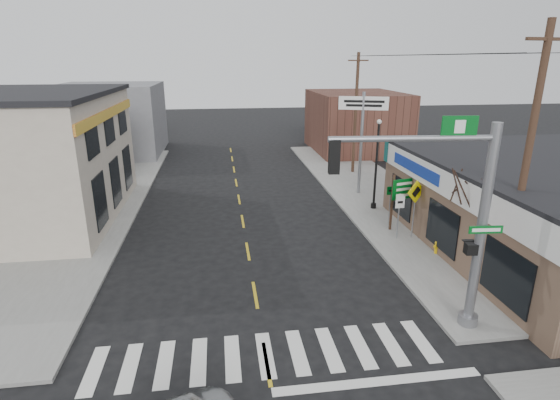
{
  "coord_description": "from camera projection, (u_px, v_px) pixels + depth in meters",
  "views": [
    {
      "loc": [
        -1.13,
        -10.75,
        8.62
      ],
      "look_at": [
        1.38,
        6.97,
        2.8
      ],
      "focal_mm": 28.0,
      "sensor_mm": 36.0,
      "label": 1
    }
  ],
  "objects": [
    {
      "name": "center_line",
      "position": [
        248.0,
        251.0,
        20.47
      ],
      "size": [
        0.12,
        56.0,
        0.01
      ],
      "primitive_type": "cube",
      "color": "gold",
      "rests_on": "ground"
    },
    {
      "name": "fire_hydrant",
      "position": [
        437.0,
        247.0,
        19.85
      ],
      "size": [
        0.19,
        0.19,
        0.61
      ],
      "rotation": [
        0.0,
        0.0,
        0.18
      ],
      "color": "#E6B30B",
      "rests_on": "sidewalk_right"
    },
    {
      "name": "guide_sign",
      "position": [
        406.0,
        194.0,
        22.23
      ],
      "size": [
        1.68,
        0.14,
        2.93
      ],
      "rotation": [
        0.0,
        0.0,
        0.25
      ],
      "color": "#432C1F",
      "rests_on": "sidewalk_right"
    },
    {
      "name": "utility_pole_far",
      "position": [
        356.0,
        113.0,
        32.92
      ],
      "size": [
        1.55,
        0.23,
        8.93
      ],
      "rotation": [
        0.0,
        0.0,
        0.03
      ],
      "color": "#41311E",
      "rests_on": "sidewalk_right"
    },
    {
      "name": "shrub_front",
      "position": [
        496.0,
        259.0,
        18.2
      ],
      "size": [
        1.41,
        1.41,
        1.06
      ],
      "primitive_type": "ellipsoid",
      "color": "#1A3B1B",
      "rests_on": "sidewalk_right"
    },
    {
      "name": "traffic_signal_pole",
      "position": [
        460.0,
        209.0,
        13.29
      ],
      "size": [
        5.47,
        0.4,
        6.93
      ],
      "rotation": [
        0.0,
        0.0,
        -0.08
      ],
      "color": "gray",
      "rests_on": "sidewalk_right"
    },
    {
      "name": "ground",
      "position": [
        267.0,
        363.0,
        12.94
      ],
      "size": [
        140.0,
        140.0,
        0.0
      ],
      "primitive_type": "plane",
      "color": "black",
      "rests_on": "ground"
    },
    {
      "name": "crosswalk",
      "position": [
        265.0,
        355.0,
        13.31
      ],
      "size": [
        11.0,
        2.2,
        0.01
      ],
      "primitive_type": "cube",
      "color": "silver",
      "rests_on": "ground"
    },
    {
      "name": "sidewalk_left",
      "position": [
        78.0,
        222.0,
        23.96
      ],
      "size": [
        6.0,
        38.0,
        0.13
      ],
      "primitive_type": "cube",
      "color": "slate",
      "rests_on": "ground"
    },
    {
      "name": "dance_center_sign",
      "position": [
        363.0,
        118.0,
        27.44
      ],
      "size": [
        3.07,
        0.19,
        6.53
      ],
      "rotation": [
        0.0,
        0.0,
        -0.34
      ],
      "color": "gray",
      "rests_on": "sidewalk_right"
    },
    {
      "name": "bare_tree",
      "position": [
        471.0,
        177.0,
        17.27
      ],
      "size": [
        2.54,
        2.54,
        5.08
      ],
      "rotation": [
        0.0,
        0.0,
        0.38
      ],
      "color": "black",
      "rests_on": "sidewalk_right"
    },
    {
      "name": "ped_crossing_sign",
      "position": [
        415.0,
        199.0,
        21.15
      ],
      "size": [
        1.14,
        0.08,
        2.94
      ],
      "rotation": [
        0.0,
        0.0,
        0.38
      ],
      "color": "gray",
      "rests_on": "sidewalk_right"
    },
    {
      "name": "utility_pole_near",
      "position": [
        526.0,
        165.0,
        15.03
      ],
      "size": [
        1.69,
        0.25,
        9.71
      ],
      "rotation": [
        0.0,
        0.0,
        0.13
      ],
      "color": "#4D2F20",
      "rests_on": "sidewalk_right"
    },
    {
      "name": "bldg_distant_right",
      "position": [
        356.0,
        122.0,
        41.92
      ],
      "size": [
        8.0,
        10.0,
        5.6
      ],
      "primitive_type": "cube",
      "color": "#543026",
      "rests_on": "ground"
    },
    {
      "name": "sidewalk_right",
      "position": [
        391.0,
        207.0,
        26.36
      ],
      "size": [
        6.0,
        38.0,
        0.13
      ],
      "primitive_type": "cube",
      "color": "slate",
      "rests_on": "ground"
    },
    {
      "name": "shrub_back",
      "position": [
        461.0,
        242.0,
        20.05
      ],
      "size": [
        1.17,
        1.17,
        0.88
      ],
      "primitive_type": "ellipsoid",
      "color": "black",
      "rests_on": "sidewalk_right"
    },
    {
      "name": "bldg_distant_left",
      "position": [
        111.0,
        119.0,
        40.61
      ],
      "size": [
        9.0,
        10.0,
        6.4
      ],
      "primitive_type": "cube",
      "color": "slate",
      "rests_on": "ground"
    },
    {
      "name": "lamp_post",
      "position": [
        378.0,
        158.0,
        25.08
      ],
      "size": [
        0.68,
        0.53,
        5.24
      ],
      "rotation": [
        0.0,
        0.0,
        -0.32
      ],
      "color": "black",
      "rests_on": "sidewalk_right"
    }
  ]
}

